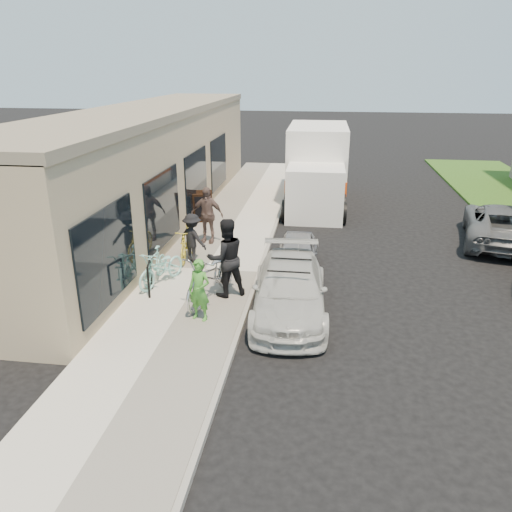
{
  "coord_description": "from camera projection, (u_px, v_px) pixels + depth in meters",
  "views": [
    {
      "loc": [
        1.29,
        -9.93,
        5.59
      ],
      "look_at": [
        -0.37,
        1.89,
        1.05
      ],
      "focal_mm": 35.0,
      "sensor_mm": 36.0,
      "label": 1
    }
  ],
  "objects": [
    {
      "name": "sandwich_board",
      "position": [
        203.0,
        207.0,
        18.47
      ],
      "size": [
        0.81,
        0.82,
        1.13
      ],
      "rotation": [
        0.0,
        0.0,
        0.2
      ],
      "color": "black",
      "rests_on": "sidewalk"
    },
    {
      "name": "man_standing",
      "position": [
        226.0,
        258.0,
        12.37
      ],
      "size": [
        1.23,
        1.15,
        2.01
      ],
      "primitive_type": "imported",
      "rotation": [
        0.0,
        0.0,
        3.66
      ],
      "color": "black",
      "rests_on": "sidewalk"
    },
    {
      "name": "ground",
      "position": [
        261.0,
        329.0,
        11.35
      ],
      "size": [
        120.0,
        120.0,
        0.0
      ],
      "primitive_type": "plane",
      "color": "black",
      "rests_on": "ground"
    },
    {
      "name": "far_car_gray",
      "position": [
        500.0,
        224.0,
        16.71
      ],
      "size": [
        3.18,
        5.11,
        1.32
      ],
      "primitive_type": "imported",
      "rotation": [
        0.0,
        0.0,
        2.92
      ],
      "color": "#56585B",
      "rests_on": "ground"
    },
    {
      "name": "cruiser_bike_c",
      "position": [
        186.0,
        243.0,
        14.9
      ],
      "size": [
        0.62,
        1.71,
        1.01
      ],
      "primitive_type": "imported",
      "rotation": [
        0.0,
        0.0,
        0.09
      ],
      "color": "gold",
      "rests_on": "sidewalk"
    },
    {
      "name": "tandem_bike",
      "position": [
        212.0,
        276.0,
        12.24
      ],
      "size": [
        1.42,
        2.52,
        1.25
      ],
      "primitive_type": "imported",
      "rotation": [
        0.0,
        0.0,
        -0.26
      ],
      "color": "#BBBBBD",
      "rests_on": "sidewalk"
    },
    {
      "name": "sedan_white",
      "position": [
        290.0,
        289.0,
        11.89
      ],
      "size": [
        1.98,
        4.35,
        1.28
      ],
      "rotation": [
        0.0,
        0.0,
        0.06
      ],
      "color": "beige",
      "rests_on": "ground"
    },
    {
      "name": "storefront",
      "position": [
        150.0,
        166.0,
        18.67
      ],
      "size": [
        3.6,
        20.0,
        4.22
      ],
      "color": "tan",
      "rests_on": "ground"
    },
    {
      "name": "sedan_silver",
      "position": [
        297.0,
        253.0,
        14.51
      ],
      "size": [
        1.21,
        2.96,
        1.01
      ],
      "primitive_type": "imported",
      "rotation": [
        0.0,
        0.0,
        0.01
      ],
      "color": "#9E9EA3",
      "rests_on": "ground"
    },
    {
      "name": "bystander_b",
      "position": [
        207.0,
        215.0,
        16.24
      ],
      "size": [
        1.11,
        0.53,
        1.85
      ],
      "primitive_type": "imported",
      "rotation": [
        0.0,
        0.0,
        -0.07
      ],
      "color": "brown",
      "rests_on": "sidewalk"
    },
    {
      "name": "woman_rider",
      "position": [
        199.0,
        290.0,
        11.24
      ],
      "size": [
        0.61,
        0.48,
        1.46
      ],
      "primitive_type": "imported",
      "rotation": [
        0.0,
        0.0,
        -0.28
      ],
      "color": "#449531",
      "rests_on": "sidewalk"
    },
    {
      "name": "moving_truck",
      "position": [
        317.0,
        170.0,
        21.48
      ],
      "size": [
        2.53,
        6.6,
        3.23
      ],
      "rotation": [
        0.0,
        0.0,
        0.01
      ],
      "color": "white",
      "rests_on": "ground"
    },
    {
      "name": "bystander_a",
      "position": [
        192.0,
        238.0,
        14.58
      ],
      "size": [
        1.1,
        0.94,
        1.48
      ],
      "primitive_type": "imported",
      "rotation": [
        0.0,
        0.0,
        2.65
      ],
      "color": "black",
      "rests_on": "sidewalk"
    },
    {
      "name": "cruiser_bike_a",
      "position": [
        155.0,
        265.0,
        13.39
      ],
      "size": [
        0.54,
        1.54,
        0.91
      ],
      "primitive_type": "imported",
      "rotation": [
        0.0,
        0.0,
        -0.08
      ],
      "color": "#9CE9DE",
      "rests_on": "sidewalk"
    },
    {
      "name": "cruiser_bike_b",
      "position": [
        162.0,
        268.0,
        13.2
      ],
      "size": [
        1.21,
        1.86,
        0.92
      ],
      "primitive_type": "imported",
      "rotation": [
        0.0,
        0.0,
        -0.37
      ],
      "color": "#9CE9DE",
      "rests_on": "sidewalk"
    },
    {
      "name": "bike_rack",
      "position": [
        149.0,
        275.0,
        12.62
      ],
      "size": [
        0.18,
        0.58,
        0.83
      ],
      "rotation": [
        0.0,
        0.0,
        0.23
      ],
      "color": "black",
      "rests_on": "sidewalk"
    },
    {
      "name": "curb",
      "position": [
        259.0,
        275.0,
        14.16
      ],
      "size": [
        0.12,
        34.0,
        0.13
      ],
      "primitive_type": "cube",
      "color": "gray",
      "rests_on": "ground"
    },
    {
      "name": "sidewalk",
      "position": [
        205.0,
        271.0,
        14.36
      ],
      "size": [
        3.0,
        34.0,
        0.15
      ],
      "primitive_type": "cube",
      "color": "beige",
      "rests_on": "ground"
    }
  ]
}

